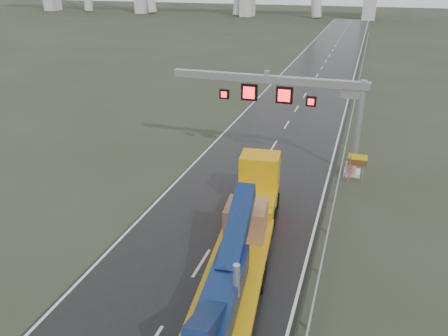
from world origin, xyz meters
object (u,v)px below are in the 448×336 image
(heavy_haul_truck, at_px, (242,237))
(exit_sign_pair, at_px, (357,163))
(sign_gantry, at_px, (294,97))
(striped_barrier, at_px, (351,169))

(heavy_haul_truck, bearing_deg, exit_sign_pair, 60.42)
(sign_gantry, distance_m, heavy_haul_truck, 13.97)
(sign_gantry, height_order, exit_sign_pair, sign_gantry)
(heavy_haul_truck, height_order, exit_sign_pair, heavy_haul_truck)
(sign_gantry, xyz_separation_m, striped_barrier, (4.69, -0.48, -5.02))
(heavy_haul_truck, xyz_separation_m, exit_sign_pair, (5.14, 11.93, -0.08))
(heavy_haul_truck, xyz_separation_m, striped_barrier, (4.75, 12.93, -1.09))
(striped_barrier, bearing_deg, sign_gantry, 160.06)
(sign_gantry, xyz_separation_m, exit_sign_pair, (5.07, -1.48, -4.01))
(exit_sign_pair, xyz_separation_m, striped_barrier, (-0.38, 1.00, -1.01))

